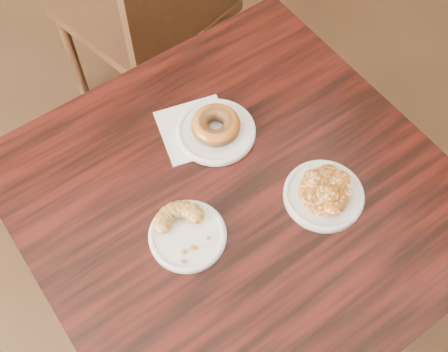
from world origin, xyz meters
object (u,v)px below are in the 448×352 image
chair_far (144,8)px  cruller_fragment (187,231)px  apple_fritter (325,190)px  glazed_donut (216,125)px  cafe_table (236,262)px

chair_far → cruller_fragment: chair_far is taller
chair_far → cruller_fragment: (-0.28, -0.94, 0.33)m
chair_far → apple_fritter: size_ratio=6.17×
chair_far → glazed_donut: size_ratio=8.39×
cafe_table → glazed_donut: size_ratio=7.92×
cafe_table → apple_fritter: (0.15, -0.08, 0.40)m
cafe_table → cruller_fragment: 0.43m
apple_fritter → cafe_table: bearing=151.0°
chair_far → apple_fritter: chair_far is taller
apple_fritter → cruller_fragment: 0.29m
chair_far → glazed_donut: (-0.11, -0.75, 0.33)m
chair_far → glazed_donut: 0.83m
glazed_donut → chair_far: bearing=81.4°
chair_far → apple_fritter: 1.04m
cafe_table → cruller_fragment: cruller_fragment is taller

